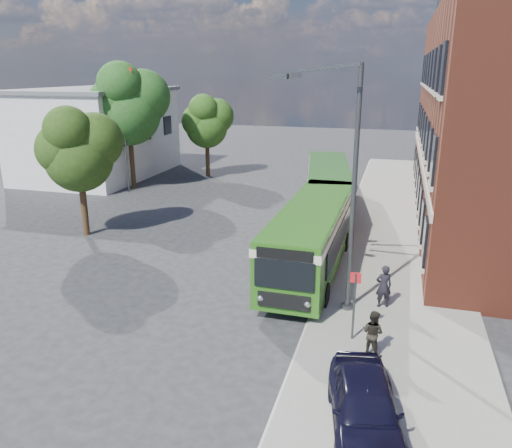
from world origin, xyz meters
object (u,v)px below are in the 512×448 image
(bus_front, at_px, (313,231))
(parked_car, at_px, (365,407))
(street_lamp, at_px, (344,188))
(bus_rear, at_px, (328,184))

(bus_front, relative_size, parked_car, 2.69)
(street_lamp, xyz_separation_m, bus_front, (-1.64, 3.83, -2.96))
(street_lamp, distance_m, bus_front, 5.11)
(bus_front, xyz_separation_m, parked_car, (3.11, -10.49, -0.97))
(bus_rear, bearing_deg, bus_front, -85.91)
(bus_rear, distance_m, parked_car, 20.74)
(bus_rear, relative_size, parked_car, 2.73)
(street_lamp, height_order, bus_rear, street_lamp)
(bus_front, distance_m, parked_car, 10.98)
(bus_front, distance_m, bus_rear, 9.90)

